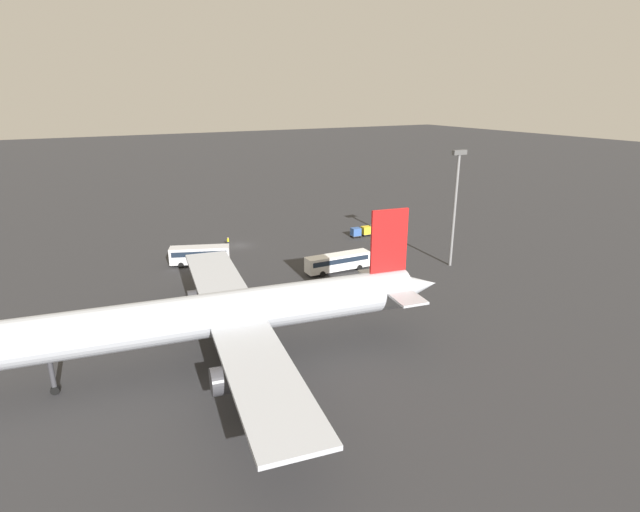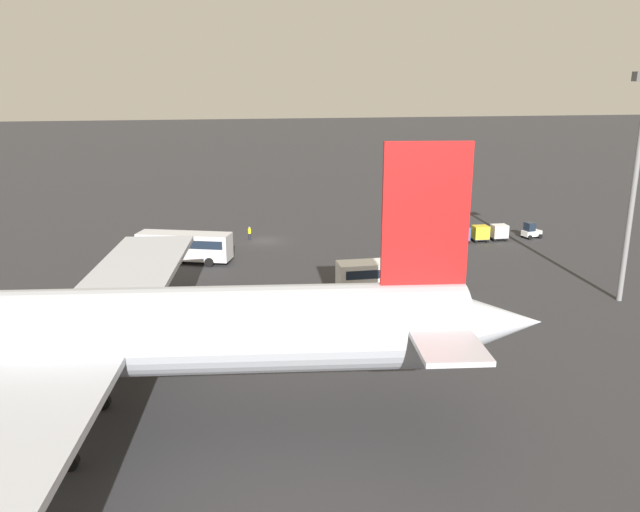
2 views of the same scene
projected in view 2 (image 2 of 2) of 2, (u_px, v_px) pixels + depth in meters
name	position (u px, v px, depth m)	size (l,w,h in m)	color
ground_plane	(265.00, 241.00, 79.92)	(600.00, 600.00, 0.00)	#2D2D30
airplane	(46.00, 336.00, 33.73)	(55.75, 48.65, 16.51)	#B2B7C1
shuttle_bus_near	(185.00, 245.00, 69.85)	(10.75, 6.23, 3.36)	silver
shuttle_bus_far	(397.00, 273.00, 59.94)	(11.75, 3.15, 3.10)	white
baggage_tug	(531.00, 231.00, 81.19)	(2.60, 2.02, 2.10)	white
worker_person	(250.00, 233.00, 80.22)	(0.38, 0.38, 1.74)	#1E1E2D
cargo_cart_white	(499.00, 231.00, 79.86)	(2.08, 1.78, 2.06)	#38383D
cargo_cart_yellow	(480.00, 233.00, 79.24)	(2.08, 1.78, 2.06)	#38383D
cargo_cart_blue	(461.00, 234.00, 78.69)	(2.08, 1.78, 2.06)	#38383D
light_pole	(636.00, 168.00, 54.66)	(2.80, 0.70, 20.41)	slate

